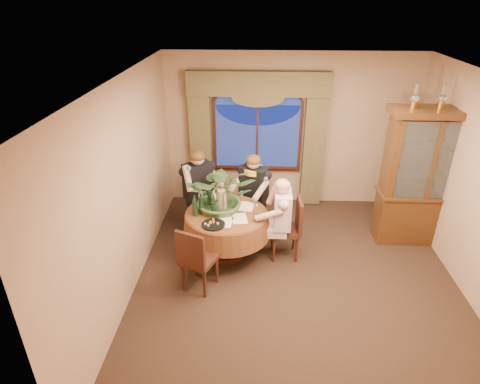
{
  "coord_description": "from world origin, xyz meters",
  "views": [
    {
      "loc": [
        -0.58,
        -4.52,
        3.7
      ],
      "look_at": [
        -0.83,
        0.61,
        1.1
      ],
      "focal_mm": 30.0,
      "sensor_mm": 36.0,
      "label": 1
    }
  ],
  "objects_px": {
    "wine_bottle_0": "(209,196)",
    "oil_lamp_right": "(471,97)",
    "stoneware_vase": "(222,200)",
    "chair_front_left": "(199,258)",
    "person_back": "(199,191)",
    "olive_bowl": "(228,213)",
    "person_pink": "(282,220)",
    "oil_lamp_center": "(443,96)",
    "china_cabinet": "(424,178)",
    "oil_lamp_left": "(415,96)",
    "centerpiece_plant": "(221,169)",
    "wine_bottle_5": "(195,206)",
    "wine_bottle_2": "(214,205)",
    "person_scarf": "(254,194)",
    "chair_back_right": "(252,204)",
    "wine_bottle_4": "(201,199)",
    "chair_right": "(285,229)",
    "wine_bottle_3": "(214,200)",
    "dining_table": "(227,234)",
    "chair_back": "(208,203)"
  },
  "relations": [
    {
      "from": "wine_bottle_0",
      "to": "wine_bottle_3",
      "type": "bearing_deg",
      "value": -57.02
    },
    {
      "from": "wine_bottle_4",
      "to": "chair_right",
      "type": "bearing_deg",
      "value": -3.84
    },
    {
      "from": "olive_bowl",
      "to": "wine_bottle_3",
      "type": "bearing_deg",
      "value": 151.94
    },
    {
      "from": "wine_bottle_2",
      "to": "olive_bowl",
      "type": "bearing_deg",
      "value": 10.95
    },
    {
      "from": "china_cabinet",
      "to": "wine_bottle_3",
      "type": "xyz_separation_m",
      "value": [
        -3.21,
        -0.53,
        -0.18
      ]
    },
    {
      "from": "chair_front_left",
      "to": "wine_bottle_2",
      "type": "xyz_separation_m",
      "value": [
        0.14,
        0.68,
        0.44
      ]
    },
    {
      "from": "person_pink",
      "to": "chair_front_left",
      "type": "bearing_deg",
      "value": 124.03
    },
    {
      "from": "chair_front_left",
      "to": "wine_bottle_4",
      "type": "xyz_separation_m",
      "value": [
        -0.07,
        0.87,
        0.44
      ]
    },
    {
      "from": "wine_bottle_2",
      "to": "oil_lamp_left",
      "type": "bearing_deg",
      "value": 13.71
    },
    {
      "from": "olive_bowl",
      "to": "chair_front_left",
      "type": "bearing_deg",
      "value": -115.34
    },
    {
      "from": "person_back",
      "to": "olive_bowl",
      "type": "bearing_deg",
      "value": 89.86
    },
    {
      "from": "china_cabinet",
      "to": "chair_front_left",
      "type": "relative_size",
      "value": 2.28
    },
    {
      "from": "olive_bowl",
      "to": "wine_bottle_4",
      "type": "bearing_deg",
      "value": 159.26
    },
    {
      "from": "person_back",
      "to": "oil_lamp_left",
      "type": "bearing_deg",
      "value": 142.46
    },
    {
      "from": "wine_bottle_0",
      "to": "oil_lamp_right",
      "type": "bearing_deg",
      "value": 6.32
    },
    {
      "from": "wine_bottle_3",
      "to": "wine_bottle_4",
      "type": "distance_m",
      "value": 0.21
    },
    {
      "from": "china_cabinet",
      "to": "stoneware_vase",
      "type": "distance_m",
      "value": 3.14
    },
    {
      "from": "person_back",
      "to": "centerpiece_plant",
      "type": "relative_size",
      "value": 1.3
    },
    {
      "from": "dining_table",
      "to": "chair_front_left",
      "type": "xyz_separation_m",
      "value": [
        -0.32,
        -0.76,
        0.1
      ]
    },
    {
      "from": "person_back",
      "to": "wine_bottle_0",
      "type": "relative_size",
      "value": 4.38
    },
    {
      "from": "stoneware_vase",
      "to": "wine_bottle_2",
      "type": "xyz_separation_m",
      "value": [
        -0.1,
        -0.2,
        0.01
      ]
    },
    {
      "from": "chair_back_right",
      "to": "wine_bottle_0",
      "type": "relative_size",
      "value": 2.91
    },
    {
      "from": "oil_lamp_center",
      "to": "wine_bottle_4",
      "type": "bearing_deg",
      "value": -171.8
    },
    {
      "from": "olive_bowl",
      "to": "wine_bottle_4",
      "type": "height_order",
      "value": "wine_bottle_4"
    },
    {
      "from": "chair_front_left",
      "to": "person_pink",
      "type": "relative_size",
      "value": 0.73
    },
    {
      "from": "dining_table",
      "to": "chair_back",
      "type": "relative_size",
      "value": 1.37
    },
    {
      "from": "dining_table",
      "to": "oil_lamp_right",
      "type": "distance_m",
      "value": 3.98
    },
    {
      "from": "oil_lamp_left",
      "to": "chair_front_left",
      "type": "height_order",
      "value": "oil_lamp_left"
    },
    {
      "from": "centerpiece_plant",
      "to": "wine_bottle_5",
      "type": "distance_m",
      "value": 0.65
    },
    {
      "from": "person_back",
      "to": "wine_bottle_2",
      "type": "height_order",
      "value": "person_back"
    },
    {
      "from": "oil_lamp_center",
      "to": "stoneware_vase",
      "type": "xyz_separation_m",
      "value": [
        -3.1,
        -0.49,
        -1.46
      ]
    },
    {
      "from": "person_back",
      "to": "olive_bowl",
      "type": "height_order",
      "value": "person_back"
    },
    {
      "from": "oil_lamp_right",
      "to": "centerpiece_plant",
      "type": "bearing_deg",
      "value": -172.35
    },
    {
      "from": "china_cabinet",
      "to": "person_back",
      "type": "height_order",
      "value": "china_cabinet"
    },
    {
      "from": "oil_lamp_center",
      "to": "chair_back",
      "type": "bearing_deg",
      "value": 177.14
    },
    {
      "from": "stoneware_vase",
      "to": "chair_front_left",
      "type": "bearing_deg",
      "value": -105.11
    },
    {
      "from": "person_pink",
      "to": "oil_lamp_center",
      "type": "bearing_deg",
      "value": -73.21
    },
    {
      "from": "wine_bottle_0",
      "to": "wine_bottle_3",
      "type": "height_order",
      "value": "same"
    },
    {
      "from": "dining_table",
      "to": "oil_lamp_right",
      "type": "xyz_separation_m",
      "value": [
        3.4,
        0.61,
        1.99
      ]
    },
    {
      "from": "chair_front_left",
      "to": "person_scarf",
      "type": "relative_size",
      "value": 0.69
    },
    {
      "from": "china_cabinet",
      "to": "person_pink",
      "type": "relative_size",
      "value": 1.66
    },
    {
      "from": "chair_right",
      "to": "person_scarf",
      "type": "relative_size",
      "value": 0.69
    },
    {
      "from": "oil_lamp_center",
      "to": "chair_back",
      "type": "height_order",
      "value": "oil_lamp_center"
    },
    {
      "from": "oil_lamp_left",
      "to": "person_back",
      "type": "bearing_deg",
      "value": 177.66
    },
    {
      "from": "person_back",
      "to": "wine_bottle_3",
      "type": "relative_size",
      "value": 4.38
    },
    {
      "from": "chair_right",
      "to": "chair_back_right",
      "type": "distance_m",
      "value": 0.92
    },
    {
      "from": "dining_table",
      "to": "oil_lamp_center",
      "type": "height_order",
      "value": "oil_lamp_center"
    },
    {
      "from": "chair_right",
      "to": "person_back",
      "type": "relative_size",
      "value": 0.66
    },
    {
      "from": "person_pink",
      "to": "olive_bowl",
      "type": "distance_m",
      "value": 0.81
    },
    {
      "from": "china_cabinet",
      "to": "chair_front_left",
      "type": "height_order",
      "value": "china_cabinet"
    }
  ]
}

